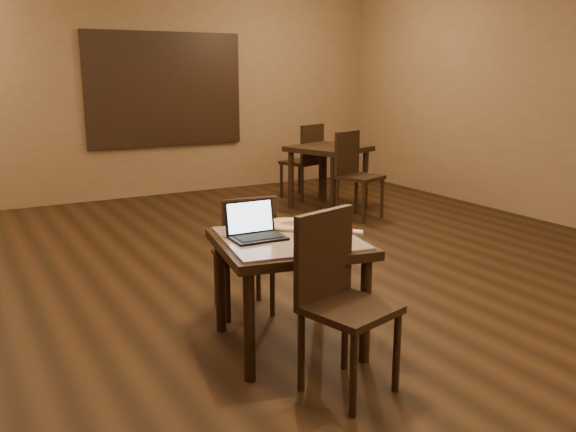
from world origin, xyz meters
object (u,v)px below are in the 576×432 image
pizza_pan (287,226)px  other_table_a (329,157)px  tiled_table (289,252)px  other_table_a_chair_near (354,170)px  chair_main_far (246,249)px  other_table_a_chair_far (306,157)px  chair_main_near (338,291)px  laptop (254,228)px

pizza_pan → other_table_a: other_table_a is taller
tiled_table → pizza_pan: size_ratio=3.24×
other_table_a_chair_near → chair_main_far: bearing=-157.7°
chair_main_far → other_table_a_chair_far: other_table_a_chair_far is taller
chair_main_near → pizza_pan: 0.88m
laptop → pizza_pan: size_ratio=1.06×
laptop → other_table_a: size_ratio=0.31×
chair_main_far → laptop: size_ratio=2.66×
chair_main_near → other_table_a_chair_far: (2.65, 4.73, 0.02)m
pizza_pan → other_table_a_chair_near: (2.45, 2.61, -0.16)m
other_table_a → laptop: bearing=-148.1°
other_table_a → other_table_a_chair_far: (0.03, 0.64, -0.08)m
pizza_pan → other_table_a_chair_far: (2.51, 3.88, -0.16)m
chair_main_far → other_table_a_chair_near: other_table_a_chair_near is taller
laptop → other_table_a_chair_near: other_table_a_chair_near is taller
laptop → other_table_a_chair_far: size_ratio=0.32×
pizza_pan → other_table_a_chair_near: bearing=46.8°
tiled_table → laptop: laptop is taller
chair_main_near → pizza_pan: (0.14, 0.85, 0.18)m
chair_main_near → chair_main_far: 1.23m
chair_main_near → other_table_a_chair_near: other_table_a_chair_near is taller
pizza_pan → other_table_a_chair_far: 4.62m
other_table_a → pizza_pan: bearing=-145.9°
laptop → other_table_a: laptop is taller
chair_main_far → pizza_pan: bearing=118.2°
chair_main_near → other_table_a: (2.62, 4.09, 0.11)m
other_table_a → other_table_a_chair_far: other_table_a_chair_far is taller
chair_main_far → other_table_a_chair_far: (2.64, 3.50, 0.08)m
chair_main_far → chair_main_near: bearing=98.4°
pizza_pan → other_table_a: 4.08m
other_table_a_chair_near → pizza_pan: bearing=-151.7°
tiled_table → laptop: 0.28m
chair_main_far → pizza_pan: chair_main_far is taller
tiled_table → chair_main_far: (-0.01, 0.62, -0.13)m
tiled_table → other_table_a_chair_near: other_table_a_chair_near is taller
tiled_table → other_table_a_chair_far: other_table_a_chair_far is taller
tiled_table → other_table_a_chair_far: (2.63, 4.12, -0.05)m
tiled_table → chair_main_near: chair_main_near is taller
other_table_a → tiled_table: bearing=-145.2°
laptop → other_table_a: (2.80, 3.38, -0.13)m
chair_main_near → chair_main_far: chair_main_near is taller
pizza_pan → other_table_a: size_ratio=0.29×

